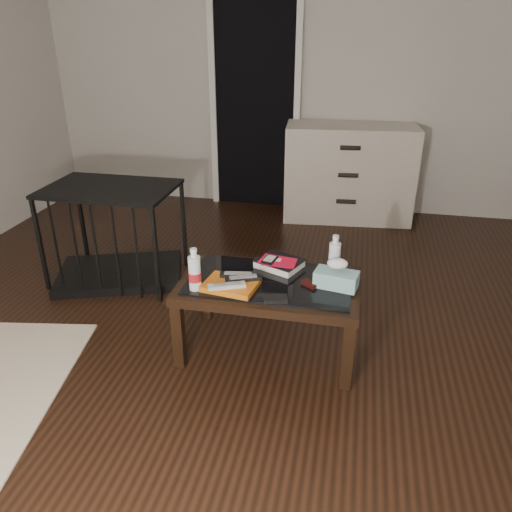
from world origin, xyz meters
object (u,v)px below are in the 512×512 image
at_px(water_bottle_right, 335,255).
at_px(water_bottle_left, 195,269).
at_px(pet_crate, 117,249).
at_px(tissue_box, 336,279).
at_px(dresser, 349,173).
at_px(textbook, 279,263).
at_px(coffee_table, 270,290).

bearing_deg(water_bottle_right, water_bottle_left, -155.41).
height_order(pet_crate, water_bottle_left, pet_crate).
bearing_deg(tissue_box, water_bottle_left, -155.65).
height_order(water_bottle_left, water_bottle_right, same).
distance_m(dresser, tissue_box, 2.31).
xyz_separation_m(textbook, water_bottle_right, (0.32, -0.02, 0.10)).
xyz_separation_m(dresser, tissue_box, (0.02, -2.31, 0.06)).
bearing_deg(tissue_box, dresser, 101.14).
distance_m(pet_crate, tissue_box, 1.79).
height_order(coffee_table, water_bottle_right, water_bottle_right).
bearing_deg(tissue_box, water_bottle_right, 109.69).
xyz_separation_m(textbook, tissue_box, (0.34, -0.17, 0.02)).
relative_size(dresser, pet_crate, 1.18).
bearing_deg(water_bottle_right, coffee_table, -156.99).
height_order(dresser, water_bottle_left, dresser).
bearing_deg(water_bottle_right, pet_crate, 162.03).
xyz_separation_m(dresser, textbook, (-0.32, -2.13, 0.03)).
bearing_deg(tissue_box, textbook, 163.81).
distance_m(coffee_table, tissue_box, 0.38).
height_order(textbook, water_bottle_left, water_bottle_left).
height_order(dresser, water_bottle_right, dresser).
height_order(water_bottle_right, tissue_box, water_bottle_right).
bearing_deg(textbook, coffee_table, -75.71).
height_order(pet_crate, tissue_box, pet_crate).
distance_m(coffee_table, pet_crate, 1.45).
height_order(pet_crate, water_bottle_right, pet_crate).
height_order(dresser, textbook, dresser).
distance_m(coffee_table, dresser, 2.33).
bearing_deg(coffee_table, water_bottle_left, -153.99).
bearing_deg(water_bottle_right, dresser, 89.81).
xyz_separation_m(coffee_table, water_bottle_right, (0.34, 0.15, 0.18)).
height_order(coffee_table, dresser, dresser).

